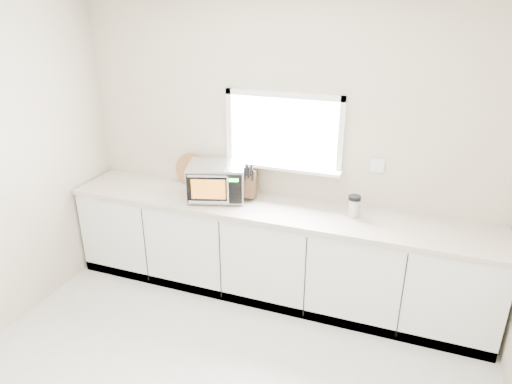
% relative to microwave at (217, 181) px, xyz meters
% --- Properties ---
extents(back_wall, '(4.00, 0.17, 2.70)m').
position_rel_microwave_xyz_m(back_wall, '(0.55, 0.30, 0.27)').
color(back_wall, beige).
rests_on(back_wall, ground).
extents(cabinets, '(3.92, 0.60, 0.88)m').
position_rel_microwave_xyz_m(cabinets, '(0.55, -0.00, -0.65)').
color(cabinets, silver).
rests_on(cabinets, ground).
extents(countertop, '(3.92, 0.64, 0.04)m').
position_rel_microwave_xyz_m(countertop, '(0.55, -0.01, -0.19)').
color(countertop, beige).
rests_on(countertop, cabinets).
extents(microwave, '(0.61, 0.54, 0.33)m').
position_rel_microwave_xyz_m(microwave, '(0.00, 0.00, 0.00)').
color(microwave, black).
rests_on(microwave, countertop).
extents(knife_block, '(0.16, 0.26, 0.35)m').
position_rel_microwave_xyz_m(knife_block, '(0.29, 0.11, -0.02)').
color(knife_block, '#462F19').
rests_on(knife_block, countertop).
extents(cutting_board, '(0.32, 0.08, 0.32)m').
position_rel_microwave_xyz_m(cutting_board, '(-0.41, 0.24, -0.02)').
color(cutting_board, '#A05E3E').
rests_on(cutting_board, countertop).
extents(coffee_grinder, '(0.14, 0.14, 0.19)m').
position_rel_microwave_xyz_m(coffee_grinder, '(1.26, 0.05, -0.08)').
color(coffee_grinder, '#ACAFB4').
rests_on(coffee_grinder, countertop).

